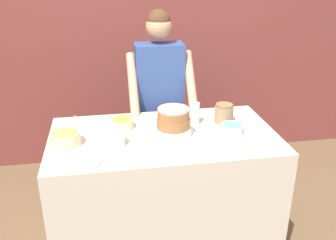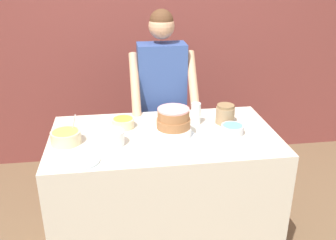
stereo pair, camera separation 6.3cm
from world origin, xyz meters
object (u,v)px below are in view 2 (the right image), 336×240
cake (173,124)px  frosting_bowl_blue (232,129)px  stoneware_jar (225,114)px  drinking_glass (196,114)px  frosting_bowl_yellow (66,137)px  frosting_bowl_orange (123,122)px  frosting_bowl_pink (112,137)px  person_baker (162,92)px  ceramic_plate (81,161)px

cake → frosting_bowl_blue: (0.38, -0.00, -0.05)m
stoneware_jar → drinking_glass: bearing=177.7°
drinking_glass → frosting_bowl_blue: bearing=-42.2°
frosting_bowl_yellow → frosting_bowl_orange: bearing=27.9°
cake → frosting_bowl_yellow: cake is taller
frosting_bowl_orange → cake: bearing=-32.9°
cake → frosting_bowl_orange: size_ratio=1.95×
cake → drinking_glass: 0.25m
frosting_bowl_pink → frosting_bowl_blue: size_ratio=1.04×
person_baker → drinking_glass: person_baker is taller
drinking_glass → stoneware_jar: 0.20m
frosting_bowl_yellow → frosting_bowl_orange: (0.35, 0.18, -0.01)m
person_baker → stoneware_jar: bearing=-53.1°
cake → frosting_bowl_yellow: bearing=179.0°
frosting_bowl_blue → drinking_glass: bearing=137.8°
cake → frosting_bowl_orange: bearing=147.1°
frosting_bowl_blue → drinking_glass: drinking_glass is taller
ceramic_plate → person_baker: bearing=57.9°
frosting_bowl_blue → frosting_bowl_yellow: bearing=179.2°
person_baker → frosting_bowl_yellow: person_baker is taller
drinking_glass → cake: bearing=-135.4°
cake → drinking_glass: cake is taller
frosting_bowl_blue → frosting_bowl_orange: frosting_bowl_orange is taller
frosting_bowl_orange → ceramic_plate: (-0.24, -0.43, -0.03)m
frosting_bowl_pink → person_baker: bearing=60.9°
frosting_bowl_orange → drinking_glass: 0.48m
frosting_bowl_orange → drinking_glass: bearing=-2.1°
frosting_bowl_orange → frosting_bowl_blue: bearing=-16.2°
frosting_bowl_yellow → stoneware_jar: size_ratio=1.36×
person_baker → frosting_bowl_pink: person_baker is taller
frosting_bowl_pink → frosting_bowl_orange: (0.08, 0.25, -0.01)m
frosting_bowl_orange → frosting_bowl_pink: bearing=-107.2°
frosting_bowl_yellow → frosting_bowl_blue: size_ratio=1.24×
frosting_bowl_orange → stoneware_jar: bearing=-2.2°
drinking_glass → ceramic_plate: 0.84m
frosting_bowl_pink → frosting_bowl_yellow: bearing=167.1°
frosting_bowl_yellow → frosting_bowl_blue: frosting_bowl_yellow is taller
frosting_bowl_pink → drinking_glass: drinking_glass is taller
frosting_bowl_orange → stoneware_jar: size_ratio=1.12×
stoneware_jar → frosting_bowl_yellow: bearing=-171.2°
frosting_bowl_orange → stoneware_jar: stoneware_jar is taller
frosting_bowl_pink → frosting_bowl_yellow: 0.28m
frosting_bowl_pink → stoneware_jar: bearing=16.2°
cake → drinking_glass: (0.18, 0.18, -0.01)m
frosting_bowl_yellow → drinking_glass: size_ratio=1.19×
ceramic_plate → frosting_bowl_orange: bearing=60.6°
cake → frosting_bowl_blue: cake is taller
frosting_bowl_pink → drinking_glass: (0.56, 0.23, 0.03)m
stoneware_jar → person_baker: bearing=126.9°
person_baker → drinking_glass: size_ratio=10.63×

